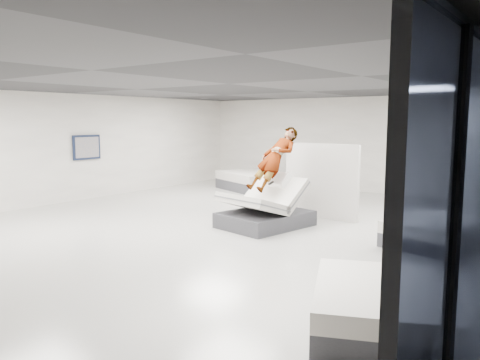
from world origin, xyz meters
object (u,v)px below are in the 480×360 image
(wall_poster, at_px, (87,147))
(remote, at_px, (271,183))
(divider_panel, at_px, (321,181))
(flat_bed_right_far, at_px, (434,232))
(person, at_px, (275,171))
(flat_bed_right_near, at_px, (378,307))
(column, at_px, (471,154))
(hero_bed, at_px, (265,210))
(flat_bed_left_far, at_px, (252,181))

(wall_poster, bearing_deg, remote, 0.67)
(divider_panel, distance_m, flat_bed_right_far, 3.22)
(person, distance_m, remote, 0.47)
(flat_bed_right_near, distance_m, column, 7.59)
(hero_bed, bearing_deg, wall_poster, -178.70)
(remote, height_order, wall_poster, wall_poster)
(divider_panel, relative_size, flat_bed_left_far, 0.74)
(flat_bed_left_far, relative_size, wall_poster, 2.88)
(hero_bed, bearing_deg, column, 47.82)
(hero_bed, xyz_separation_m, flat_bed_right_far, (3.53, 0.67, -0.13))
(remote, xyz_separation_m, divider_panel, (0.34, 1.74, -0.11))
(divider_panel, xyz_separation_m, flat_bed_right_near, (3.46, -5.27, -0.66))
(remote, bearing_deg, flat_bed_right_far, 22.67)
(remote, xyz_separation_m, wall_poster, (-6.65, -0.08, 0.57))
(flat_bed_right_far, bearing_deg, flat_bed_right_near, -83.65)
(person, xyz_separation_m, divider_panel, (0.49, 1.36, -0.34))
(divider_panel, xyz_separation_m, flat_bed_right_far, (2.98, -1.01, -0.67))
(flat_bed_left_far, height_order, wall_poster, wall_poster)
(flat_bed_right_near, relative_size, wall_poster, 2.44)
(flat_bed_right_near, bearing_deg, wall_poster, 161.72)
(hero_bed, relative_size, flat_bed_right_near, 0.94)
(hero_bed, relative_size, person, 1.20)
(flat_bed_right_far, bearing_deg, column, 90.65)
(remote, distance_m, column, 5.14)
(hero_bed, xyz_separation_m, column, (3.49, 3.85, 1.22))
(divider_panel, xyz_separation_m, column, (2.94, 2.18, 0.68))
(divider_panel, xyz_separation_m, wall_poster, (-6.99, -1.82, 0.68))
(remote, height_order, column, column)
(remote, xyz_separation_m, flat_bed_right_near, (3.79, -3.53, -0.77))
(hero_bed, height_order, flat_bed_right_far, hero_bed)
(person, bearing_deg, flat_bed_right_near, -34.61)
(divider_panel, distance_m, column, 3.73)
(column, bearing_deg, remote, -129.91)
(divider_panel, height_order, wall_poster, wall_poster)
(person, xyz_separation_m, flat_bed_right_far, (3.47, 0.35, -1.01))
(flat_bed_left_far, bearing_deg, remote, -50.56)
(flat_bed_right_far, relative_size, wall_poster, 2.17)
(column, relative_size, wall_poster, 3.37)
(flat_bed_left_far, bearing_deg, wall_poster, -121.91)
(divider_panel, height_order, flat_bed_right_far, divider_panel)
(hero_bed, height_order, divider_panel, divider_panel)
(hero_bed, bearing_deg, person, 79.87)
(hero_bed, xyz_separation_m, person, (0.06, 0.31, 0.88))
(divider_panel, relative_size, wall_poster, 2.14)
(hero_bed, height_order, flat_bed_right_near, hero_bed)
(divider_panel, relative_size, flat_bed_right_far, 0.99)
(hero_bed, distance_m, person, 0.94)
(column, bearing_deg, flat_bed_left_far, 174.75)
(hero_bed, xyz_separation_m, remote, (0.21, -0.07, 0.65))
(person, distance_m, column, 4.94)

